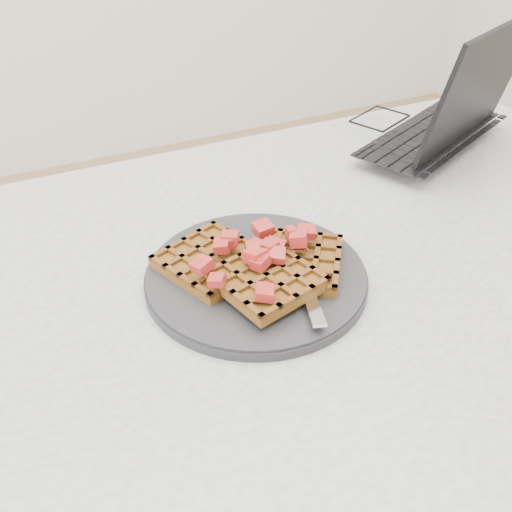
# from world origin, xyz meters

# --- Properties ---
(table) EXTENTS (1.20, 0.80, 0.75)m
(table) POSITION_xyz_m (0.00, 0.00, 0.64)
(table) COLOR beige
(table) RESTS_ON ground
(plate) EXTENTS (0.28, 0.28, 0.02)m
(plate) POSITION_xyz_m (-0.13, -0.01, 0.76)
(plate) COLOR black
(plate) RESTS_ON table
(waffles) EXTENTS (0.25, 0.21, 0.03)m
(waffles) POSITION_xyz_m (-0.13, -0.01, 0.78)
(waffles) COLOR brown
(waffles) RESTS_ON plate
(strawberry_pile) EXTENTS (0.15, 0.15, 0.02)m
(strawberry_pile) POSITION_xyz_m (-0.13, -0.01, 0.80)
(strawberry_pile) COLOR maroon
(strawberry_pile) RESTS_ON waffles
(fork) EXTENTS (0.08, 0.18, 0.02)m
(fork) POSITION_xyz_m (-0.09, -0.05, 0.77)
(fork) COLOR silver
(fork) RESTS_ON plate
(laptop) EXTENTS (0.40, 0.36, 0.23)m
(laptop) POSITION_xyz_m (0.32, 0.24, 0.79)
(laptop) COLOR black
(laptop) RESTS_ON table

